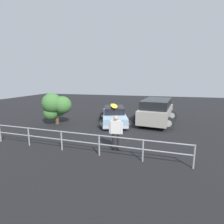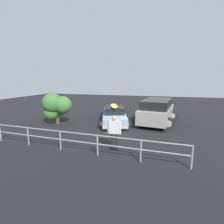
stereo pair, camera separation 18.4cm
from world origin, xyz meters
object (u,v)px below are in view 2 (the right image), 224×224
sedan_car (114,115)px  bush_near_left (57,106)px  suv_car (157,111)px  person_bystander (114,130)px

sedan_car → bush_near_left: bearing=19.3°
suv_car → person_bystander: size_ratio=2.96×
suv_car → person_bystander: bearing=73.1°
person_bystander → bush_near_left: 6.26m
bush_near_left → suv_car: bearing=-162.6°
sedan_car → person_bystander: size_ratio=2.81×
suv_car → person_bystander: suv_car is taller
person_bystander → bush_near_left: (5.18, -3.50, 0.36)m
sedan_car → bush_near_left: 4.17m
sedan_car → person_bystander: 5.05m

